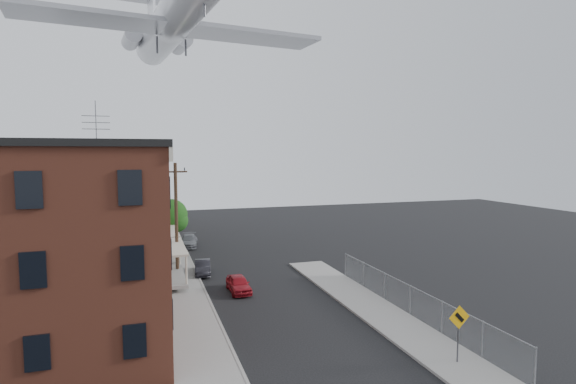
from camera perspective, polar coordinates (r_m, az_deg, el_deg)
name	(u,v)px	position (r m, az deg, el deg)	size (l,w,h in m)	color
ground	(337,372)	(21.65, 6.28, -21.82)	(120.00, 120.00, 0.00)	black
sidewalk_left	(174,259)	(42.77, -14.31, -8.27)	(3.00, 62.00, 0.12)	gray
sidewalk_right	(379,312)	(28.86, 11.51, -14.74)	(3.00, 26.00, 0.12)	gray
curb_left	(190,258)	(42.88, -12.36, -8.18)	(0.15, 62.00, 0.14)	gray
curb_right	(358,315)	(28.21, 8.86, -15.15)	(0.15, 26.00, 0.14)	gray
corner_building	(61,245)	(25.32, -26.86, -6.00)	(10.31, 12.30, 12.15)	#3C1B13
row_house_a	(85,219)	(34.62, -24.41, -3.14)	(11.98, 7.00, 10.30)	slate
row_house_b	(95,207)	(41.53, -23.35, -1.82)	(11.98, 7.00, 10.30)	gray
row_house_c	(102,199)	(48.46, -22.60, -0.87)	(11.98, 7.00, 10.30)	slate
row_house_d	(107,193)	(55.41, -22.03, -0.17)	(11.98, 7.00, 10.30)	gray
row_house_e	(111,189)	(62.38, -21.59, 0.38)	(11.98, 7.00, 10.30)	slate
chainlink_fence	(410,300)	(28.51, 15.26, -13.08)	(0.06, 18.06, 1.90)	gray
warning_sign	(459,325)	(22.85, 20.87, -15.50)	(1.10, 0.11, 2.80)	#515156
utility_pole	(176,218)	(36.02, -14.00, -3.27)	(1.80, 0.26, 9.00)	black
street_tree	(173,217)	(46.02, -14.44, -3.04)	(3.22, 3.20, 5.20)	black
car_near	(239,284)	(32.36, -6.30, -11.51)	(1.38, 3.42, 1.17)	maroon
car_mid	(203,267)	(37.26, -10.78, -9.38)	(1.20, 3.44, 1.13)	black
car_far	(189,241)	(48.21, -12.49, -6.07)	(1.71, 4.20, 1.22)	slate
airplane	(172,22)	(44.01, -14.53, 20.22)	(25.86, 29.53, 8.50)	white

